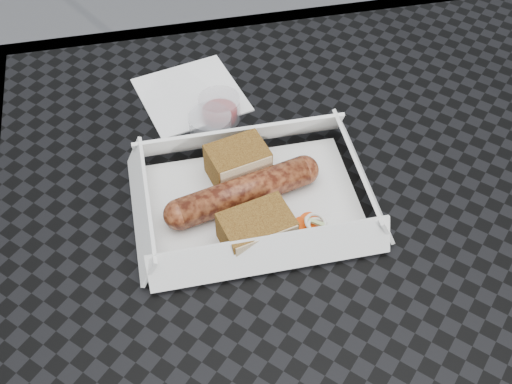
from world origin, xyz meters
TOP-DOWN VIEW (x-y plane):
  - patio_table at (0.00, 0.00)m, footprint 0.80×0.80m
  - food_tray at (-0.10, 0.06)m, footprint 0.22×0.15m
  - bratwurst at (-0.11, 0.06)m, footprint 0.17×0.07m
  - bread_near at (-0.11, 0.10)m, footprint 0.07×0.06m
  - bread_far at (-0.11, 0.00)m, footprint 0.08×0.06m
  - veg_garnish at (-0.05, 0.00)m, footprint 0.03×0.03m
  - napkin at (-0.14, 0.24)m, footprint 0.14×0.14m
  - condiment_cup_sauce at (-0.12, 0.20)m, footprint 0.05×0.05m
  - condiment_cup_empty at (-0.13, 0.17)m, footprint 0.05×0.05m

SIDE VIEW (x-z plane):
  - patio_table at x=0.00m, z-range 0.30..1.04m
  - napkin at x=-0.14m, z-range 0.74..0.75m
  - food_tray at x=-0.10m, z-range 0.74..0.75m
  - veg_garnish at x=-0.05m, z-range 0.75..0.75m
  - condiment_cup_sauce at x=-0.12m, z-range 0.74..0.78m
  - condiment_cup_empty at x=-0.13m, z-range 0.74..0.78m
  - bratwurst at x=-0.11m, z-range 0.75..0.78m
  - bread_far at x=-0.11m, z-range 0.75..0.78m
  - bread_near at x=-0.11m, z-range 0.75..0.79m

